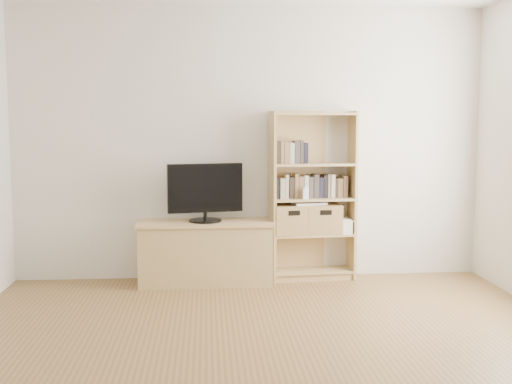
{
  "coord_description": "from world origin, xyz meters",
  "views": [
    {
      "loc": [
        -0.42,
        -3.65,
        1.54
      ],
      "look_at": [
        0.01,
        1.9,
        0.9
      ],
      "focal_mm": 45.0,
      "sensor_mm": 36.0,
      "label": 1
    }
  ],
  "objects": [
    {
      "name": "laptop",
      "position": [
        0.55,
        2.35,
        0.74
      ],
      "size": [
        0.34,
        0.27,
        0.02
      ],
      "primitive_type": "cube",
      "rotation": [
        0.0,
        0.0,
        0.18
      ],
      "color": "white",
      "rests_on": "basket_left"
    },
    {
      "name": "back_wall",
      "position": [
        0.0,
        2.5,
        1.3
      ],
      "size": [
        4.5,
        0.02,
        2.6
      ],
      "primitive_type": "cube",
      "color": "silver",
      "rests_on": "floor"
    },
    {
      "name": "basket_right",
      "position": [
        0.69,
        2.36,
        0.59
      ],
      "size": [
        0.35,
        0.3,
        0.28
      ],
      "primitive_type": "cube",
      "rotation": [
        0.0,
        0.0,
        0.06
      ],
      "color": "olive",
      "rests_on": "bookshelf"
    },
    {
      "name": "baby_monitor",
      "position": [
        0.51,
        2.26,
        0.84
      ],
      "size": [
        0.06,
        0.04,
        0.1
      ],
      "primitive_type": "cube",
      "rotation": [
        0.0,
        0.0,
        0.11
      ],
      "color": "white",
      "rests_on": "bookshelf"
    },
    {
      "name": "tv_stand",
      "position": [
        -0.43,
        2.27,
        0.28
      ],
      "size": [
        1.22,
        0.46,
        0.56
      ],
      "primitive_type": "cube",
      "rotation": [
        0.0,
        0.0,
        -0.0
      ],
      "color": "tan",
      "rests_on": "floor"
    },
    {
      "name": "books_row_upper",
      "position": [
        0.41,
        2.36,
        1.22
      ],
      "size": [
        0.4,
        0.18,
        0.2
      ],
      "primitive_type": "cube",
      "rotation": [
        0.0,
        0.0,
        0.11
      ],
      "color": "black",
      "rests_on": "bookshelf"
    },
    {
      "name": "front_wall",
      "position": [
        0.0,
        -2.5,
        1.3
      ],
      "size": [
        4.5,
        0.02,
        2.6
      ],
      "primitive_type": "cube",
      "color": "silver",
      "rests_on": "floor"
    },
    {
      "name": "bookshelf",
      "position": [
        0.59,
        2.36,
        0.81
      ],
      "size": [
        0.83,
        0.35,
        1.61
      ],
      "primitive_type": "cube",
      "rotation": [
        0.0,
        0.0,
        0.08
      ],
      "color": "tan",
      "rests_on": "floor"
    },
    {
      "name": "floor",
      "position": [
        0.0,
        0.0,
        0.0
      ],
      "size": [
        4.5,
        5.0,
        0.01
      ],
      "primitive_type": "cube",
      "color": "brown",
      "rests_on": "ground"
    },
    {
      "name": "television",
      "position": [
        -0.43,
        2.27,
        0.86
      ],
      "size": [
        0.7,
        0.18,
        0.55
      ],
      "primitive_type": "cube",
      "rotation": [
        0.0,
        0.0,
        0.19
      ],
      "color": "black",
      "rests_on": "tv_stand"
    },
    {
      "name": "magazine_stack",
      "position": [
        0.87,
        2.37,
        0.51
      ],
      "size": [
        0.19,
        0.26,
        0.12
      ],
      "primitive_type": "cube",
      "rotation": [
        0.0,
        0.0,
        0.05
      ],
      "color": "silver",
      "rests_on": "bookshelf"
    },
    {
      "name": "basket_left",
      "position": [
        0.38,
        2.34,
        0.59
      ],
      "size": [
        0.37,
        0.32,
        0.28
      ],
      "primitive_type": "cube",
      "rotation": [
        0.0,
        0.0,
        0.12
      ],
      "color": "olive",
      "rests_on": "bookshelf"
    },
    {
      "name": "books_row_mid",
      "position": [
        0.59,
        2.37,
        0.89
      ],
      "size": [
        0.79,
        0.19,
        0.21
      ],
      "primitive_type": "cube",
      "rotation": [
        0.0,
        0.0,
        0.05
      ],
      "color": "black",
      "rests_on": "bookshelf"
    }
  ]
}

